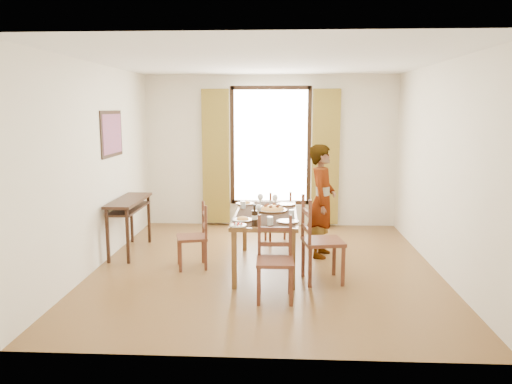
{
  "coord_description": "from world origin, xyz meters",
  "views": [
    {
      "loc": [
        0.21,
        -6.47,
        2.1
      ],
      "look_at": [
        -0.14,
        0.13,
        1.0
      ],
      "focal_mm": 35.0,
      "sensor_mm": 36.0,
      "label": 1
    }
  ],
  "objects_px": {
    "dining_table": "(266,218)",
    "pasta_platter": "(272,208)",
    "man": "(322,201)",
    "console_table": "(129,207)"
  },
  "relations": [
    {
      "from": "dining_table",
      "to": "man",
      "type": "xyz_separation_m",
      "value": [
        0.78,
        0.6,
        0.12
      ]
    },
    {
      "from": "man",
      "to": "dining_table",
      "type": "bearing_deg",
      "value": 140.87
    },
    {
      "from": "console_table",
      "to": "man",
      "type": "relative_size",
      "value": 0.74
    },
    {
      "from": "dining_table",
      "to": "man",
      "type": "height_order",
      "value": "man"
    },
    {
      "from": "dining_table",
      "to": "pasta_platter",
      "type": "height_order",
      "value": "pasta_platter"
    },
    {
      "from": "pasta_platter",
      "to": "dining_table",
      "type": "bearing_deg",
      "value": -136.18
    },
    {
      "from": "console_table",
      "to": "man",
      "type": "height_order",
      "value": "man"
    },
    {
      "from": "console_table",
      "to": "pasta_platter",
      "type": "height_order",
      "value": "pasta_platter"
    },
    {
      "from": "man",
      "to": "pasta_platter",
      "type": "height_order",
      "value": "man"
    },
    {
      "from": "console_table",
      "to": "pasta_platter",
      "type": "distance_m",
      "value": 2.19
    }
  ]
}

